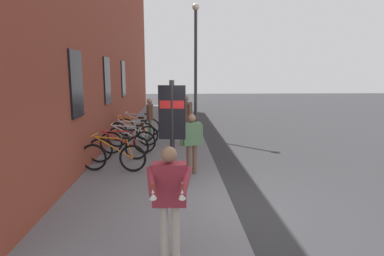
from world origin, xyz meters
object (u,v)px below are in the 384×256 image
Objects in this scene: bicycle_under_window at (139,126)px; pedestrian_by_facade at (150,115)px; bicycle_nearest_sign at (113,157)px; bicycle_end_of_row at (119,148)px; bicycle_leaning_wall at (128,141)px; tourist_with_hotdogs at (169,191)px; pedestrian_crossing_street at (192,138)px; bicycle_mid_rack at (132,131)px; bicycle_by_door at (133,135)px; pedestrian_near_bus at (185,114)px; street_lamp at (196,59)px; transit_info_sign at (172,120)px.

bicycle_under_window is 1.11m from pedestrian_by_facade.
bicycle_nearest_sign is 1.02× the size of bicycle_end_of_row.
tourist_with_hotdogs is at bearing -166.57° from bicycle_leaning_wall.
bicycle_end_of_row is at bearing 57.01° from pedestrian_crossing_street.
bicycle_end_of_row is 2.77m from bicycle_mid_rack.
pedestrian_near_bus reaches higher than bicycle_by_door.
bicycle_nearest_sign is 4.82m from bicycle_under_window.
pedestrian_crossing_street is at bearing -162.44° from pedestrian_by_facade.
bicycle_nearest_sign is 0.99m from bicycle_end_of_row.
bicycle_leaning_wall and bicycle_under_window have the same top height.
street_lamp reaches higher than tourist_with_hotdogs.
pedestrian_by_facade is at bearing 113.32° from street_lamp.
street_lamp is (1.63, -0.46, 2.00)m from pedestrian_near_bus.
bicycle_mid_rack is 3.80m from street_lamp.
pedestrian_crossing_street reaches higher than bicycle_end_of_row.
transit_info_sign is 0.46× the size of street_lamp.
bicycle_by_door is (1.01, -0.03, 0.00)m from bicycle_leaning_wall.
bicycle_leaning_wall is 1.00× the size of pedestrian_near_bus.
transit_info_sign is at bearing -149.83° from bicycle_end_of_row.
bicycle_nearest_sign is 1.88m from bicycle_leaning_wall.
pedestrian_by_facade is (0.86, 1.34, -0.11)m from pedestrian_near_bus.
bicycle_end_of_row is 0.98× the size of bicycle_by_door.
transit_info_sign is at bearing -0.38° from tourist_with_hotdogs.
pedestrian_near_bus is 0.34× the size of street_lamp.
pedestrian_near_bus is (-0.58, -2.00, 0.69)m from bicycle_mid_rack.
bicycle_leaning_wall is 1.01m from bicycle_by_door.
tourist_with_hotdogs is at bearing -159.42° from bicycle_nearest_sign.
street_lamp is at bearing -4.57° from pedestrian_crossing_street.
pedestrian_by_facade is 8.21m from tourist_with_hotdogs.
bicycle_under_window is at bearing 34.58° from pedestrian_by_facade.
pedestrian_crossing_street is 0.97× the size of tourist_with_hotdogs.
pedestrian_near_bus is (3.19, -1.98, 0.69)m from bicycle_nearest_sign.
pedestrian_crossing_street is (-2.22, -1.92, 0.55)m from bicycle_leaning_wall.
bicycle_end_of_row and bicycle_under_window have the same top height.
bicycle_under_window is at bearing 12.53° from transit_info_sign.
bicycle_leaning_wall and bicycle_mid_rack have the same top height.
pedestrian_by_facade is at bearing 6.31° from tourist_with_hotdogs.
pedestrian_near_bus is at bearing -106.17° from bicycle_mid_rack.
bicycle_nearest_sign is 1.11× the size of pedestrian_by_facade.
bicycle_by_door is at bearing -2.88° from bicycle_nearest_sign.
pedestrian_near_bus is 1.11× the size of pedestrian_by_facade.
bicycle_nearest_sign is 4.44m from tourist_with_hotdogs.
pedestrian_crossing_street is (-3.52, -0.05, -0.14)m from pedestrian_near_bus.
bicycle_by_door and bicycle_mid_rack have the same top height.
pedestrian_crossing_street is (1.39, -0.47, -0.66)m from transit_info_sign.
tourist_with_hotdogs is (-5.12, -1.56, 0.59)m from bicycle_end_of_row.
pedestrian_by_facade reaches higher than bicycle_by_door.
transit_info_sign reaches higher than pedestrian_by_facade.
pedestrian_crossing_street is at bearing -99.38° from bicycle_nearest_sign.
tourist_with_hotdogs reaches higher than pedestrian_crossing_street.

